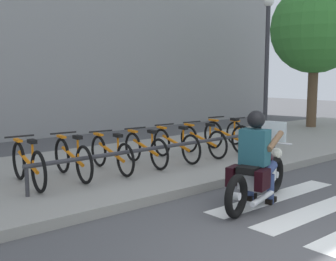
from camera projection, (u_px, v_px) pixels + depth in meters
The scene contains 17 objects.
ground_plane at pixel (315, 254), 4.69m from camera, with size 48.00×48.00×0.00m, color #4C4C4F.
sidewalk at pixel (93, 172), 8.25m from camera, with size 24.00×4.40×0.15m, color gray.
crosswalk_stripe_3 at pixel (320, 209), 6.24m from camera, with size 2.80×0.40×0.01m, color white.
crosswalk_stripe_4 at pixel (275, 197), 6.85m from camera, with size 2.80×0.40×0.01m, color white.
motorcycle at pixel (258, 175), 6.44m from camera, with size 2.05×0.88×1.19m.
rider at pixel (257, 151), 6.33m from camera, with size 0.72×0.65×1.42m.
bicycle_0 at pixel (28, 164), 6.89m from camera, with size 0.48×1.65×0.79m.
bicycle_1 at pixel (72, 158), 7.39m from camera, with size 0.48×1.59×0.77m.
bicycle_2 at pixel (111, 154), 7.90m from camera, with size 0.48×1.64×0.73m.
bicycle_3 at pixel (145, 149), 8.40m from camera, with size 0.48×1.56×0.73m.
bicycle_4 at pixel (176, 144), 8.90m from camera, with size 0.48×1.63×0.74m.
bicycle_5 at pixel (203, 141), 9.41m from camera, with size 0.48×1.57×0.74m.
bicycle_6 at pixel (227, 136), 9.91m from camera, with size 0.48×1.61×0.79m.
bicycle_7 at pixel (249, 134), 10.42m from camera, with size 0.48×1.57×0.72m.
bike_rack at pixel (179, 146), 8.22m from camera, with size 6.10×0.07×0.49m.
street_lamp at pixel (267, 54), 11.97m from camera, with size 0.28×0.28×4.03m.
tree_near_rack at pixel (315, 29), 14.11m from camera, with size 2.92×2.92×4.85m.
Camera 1 is at (-4.11, -2.37, 1.97)m, focal length 46.11 mm.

